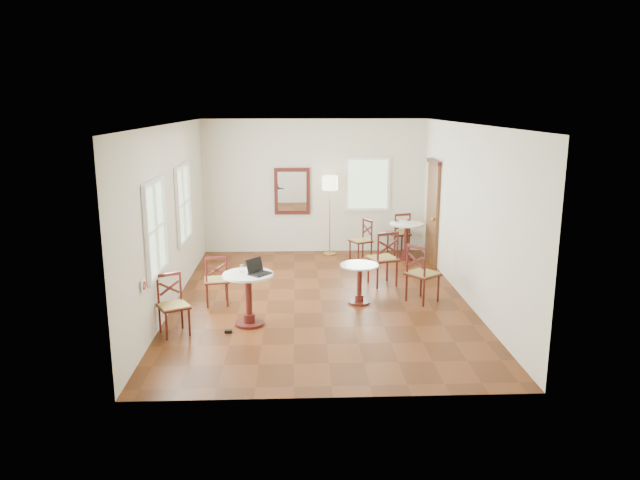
# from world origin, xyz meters

# --- Properties ---
(ground) EXTENTS (7.00, 7.00, 0.00)m
(ground) POSITION_xyz_m (0.00, 0.00, 0.00)
(ground) COLOR #53260E
(ground) RESTS_ON ground
(room_shell) EXTENTS (5.02, 7.02, 3.01)m
(room_shell) POSITION_xyz_m (-0.06, 0.27, 1.89)
(room_shell) COLOR silver
(room_shell) RESTS_ON ground
(cafe_table_near) EXTENTS (0.78, 0.78, 0.82)m
(cafe_table_near) POSITION_xyz_m (-1.15, -1.13, 0.51)
(cafe_table_near) COLOR #471611
(cafe_table_near) RESTS_ON ground
(cafe_table_mid) EXTENTS (0.65, 0.65, 0.69)m
(cafe_table_mid) POSITION_xyz_m (0.65, -0.19, 0.42)
(cafe_table_mid) COLOR #471611
(cafe_table_mid) RESTS_ON ground
(cafe_table_back) EXTENTS (0.74, 0.74, 0.78)m
(cafe_table_back) POSITION_xyz_m (1.99, 2.77, 0.49)
(cafe_table_back) COLOR #471611
(cafe_table_back) RESTS_ON ground
(chair_near_a) EXTENTS (0.47, 0.47, 0.88)m
(chair_near_a) POSITION_xyz_m (-1.76, -0.17, 0.44)
(chair_near_a) COLOR #471611
(chair_near_a) RESTS_ON ground
(chair_near_b) EXTENTS (0.56, 0.56, 0.90)m
(chair_near_b) POSITION_xyz_m (-2.23, -1.44, 0.45)
(chair_near_b) COLOR #471611
(chair_near_b) RESTS_ON ground
(chair_mid_a) EXTENTS (0.61, 0.61, 1.04)m
(chair_mid_a) POSITION_xyz_m (1.20, 0.82, 0.52)
(chair_mid_a) COLOR #471611
(chair_mid_a) RESTS_ON ground
(chair_mid_b) EXTENTS (0.66, 0.66, 1.02)m
(chair_mid_b) POSITION_xyz_m (1.72, -0.15, 0.51)
(chair_mid_b) COLOR #471611
(chair_mid_b) RESTS_ON ground
(chair_back_a) EXTENTS (0.55, 0.55, 0.95)m
(chair_back_a) POSITION_xyz_m (1.90, 3.18, 0.47)
(chair_back_a) COLOR #471611
(chair_back_a) RESTS_ON ground
(chair_back_b) EXTENTS (0.55, 0.55, 0.89)m
(chair_back_b) POSITION_xyz_m (1.00, 2.66, 0.44)
(chair_back_b) COLOR #471611
(chair_back_b) RESTS_ON ground
(floor_lamp) EXTENTS (0.35, 0.35, 1.78)m
(floor_lamp) POSITION_xyz_m (0.33, 3.15, 1.51)
(floor_lamp) COLOR #BF8C3F
(floor_lamp) RESTS_ON ground
(laptop) EXTENTS (0.40, 0.41, 0.22)m
(laptop) POSITION_xyz_m (-1.00, -1.14, 0.88)
(laptop) COLOR black
(laptop) RESTS_ON cafe_table_near
(mouse) EXTENTS (0.10, 0.08, 0.04)m
(mouse) POSITION_xyz_m (-0.95, -1.07, 0.84)
(mouse) COLOR black
(mouse) RESTS_ON cafe_table_near
(navy_mug) EXTENTS (0.11, 0.07, 0.08)m
(navy_mug) POSITION_xyz_m (-1.03, -0.93, 0.86)
(navy_mug) COLOR black
(navy_mug) RESTS_ON cafe_table_near
(water_glass) EXTENTS (0.07, 0.07, 0.11)m
(water_glass) POSITION_xyz_m (-1.25, -1.03, 0.88)
(water_glass) COLOR white
(water_glass) RESTS_ON cafe_table_near
(power_adapter) EXTENTS (0.11, 0.06, 0.04)m
(power_adapter) POSITION_xyz_m (-1.44, -1.45, 0.02)
(power_adapter) COLOR black
(power_adapter) RESTS_ON ground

